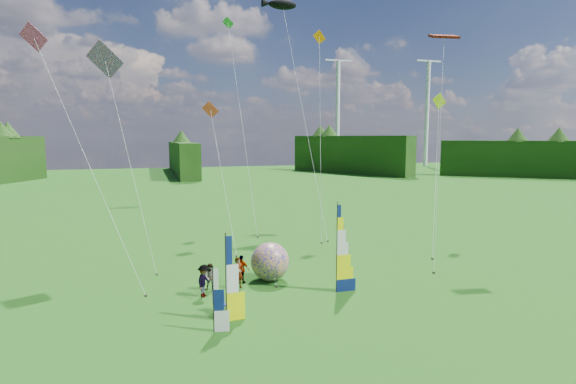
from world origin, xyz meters
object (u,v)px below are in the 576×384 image
object	(u,v)px
side_banner_left	(226,280)
side_banner_far	(213,301)
spectator_d	(242,269)
camp_chair	(219,303)
feather_banner_main	(337,249)
spectator_b	(211,277)
bol_inflatable	(270,262)
kite_whale	(303,101)
spectator_c	(204,281)
spectator_a	(238,273)

from	to	relation	value
side_banner_left	side_banner_far	xyz separation A→B (m)	(-0.71, -0.93, -0.57)
spectator_d	camp_chair	xyz separation A→B (m)	(-1.93, -4.09, -0.29)
side_banner_far	feather_banner_main	bearing A→B (deg)	32.93
spectator_b	camp_chair	size ratio (longest dim) A/B	1.40
bol_inflatable	kite_whale	size ratio (longest dim) A/B	0.10
spectator_b	spectator_c	bearing A→B (deg)	-101.91
side_banner_far	spectator_c	xyz separation A→B (m)	(0.14, 4.55, -0.56)
spectator_c	camp_chair	xyz separation A→B (m)	(0.41, -2.56, -0.32)
spectator_c	kite_whale	world-z (taller)	kite_whale
feather_banner_main	camp_chair	world-z (taller)	feather_banner_main
camp_chair	bol_inflatable	bearing A→B (deg)	47.34
spectator_d	side_banner_left	bearing A→B (deg)	108.16
spectator_a	spectator_b	xyz separation A→B (m)	(-1.51, 0.12, -0.13)
side_banner_far	camp_chair	size ratio (longest dim) A/B	2.65
side_banner_far	side_banner_left	bearing A→B (deg)	62.15
bol_inflatable	spectator_b	distance (m)	3.64
camp_chair	spectator_c	bearing A→B (deg)	97.71
spectator_c	side_banner_far	bearing A→B (deg)	-151.47
side_banner_left	spectator_c	size ratio (longest dim) A/B	2.32
side_banner_far	spectator_a	size ratio (longest dim) A/B	1.62
bol_inflatable	kite_whale	distance (m)	19.09
side_banner_far	spectator_b	distance (m)	5.48
feather_banner_main	spectator_c	world-z (taller)	feather_banner_main
feather_banner_main	kite_whale	size ratio (longest dim) A/B	0.21
feather_banner_main	kite_whale	xyz separation A→B (m)	(4.14, 17.39, 9.25)
spectator_c	bol_inflatable	bearing A→B (deg)	-38.45
feather_banner_main	camp_chair	bearing A→B (deg)	-170.79
kite_whale	bol_inflatable	bearing A→B (deg)	-118.85
feather_banner_main	side_banner_left	distance (m)	6.68
spectator_a	spectator_c	bearing A→B (deg)	175.53
side_banner_far	kite_whale	bearing A→B (deg)	70.94
side_banner_far	spectator_c	size ratio (longest dim) A/B	1.66
spectator_b	spectator_c	xyz separation A→B (m)	(-0.48, -0.85, 0.11)
side_banner_left	kite_whale	bearing A→B (deg)	56.85
spectator_b	spectator_d	distance (m)	1.98
feather_banner_main	bol_inflatable	size ratio (longest dim) A/B	2.13
side_banner_left	side_banner_far	bearing A→B (deg)	-132.39
spectator_b	spectator_c	distance (m)	0.98
spectator_b	spectator_d	xyz separation A→B (m)	(1.85, 0.69, 0.07)
bol_inflatable	kite_whale	bearing A→B (deg)	63.87
spectator_c	spectator_b	bearing A→B (deg)	0.96
spectator_b	spectator_d	world-z (taller)	spectator_d
spectator_c	kite_whale	distance (m)	22.14
spectator_a	spectator_c	xyz separation A→B (m)	(-1.99, -0.73, -0.02)
feather_banner_main	bol_inflatable	xyz separation A→B (m)	(-2.87, 3.08, -1.27)
bol_inflatable	spectator_d	world-z (taller)	bol_inflatable
spectator_a	bol_inflatable	bearing A→B (deg)	-2.62
spectator_a	spectator_c	distance (m)	2.12
spectator_b	spectator_c	size ratio (longest dim) A/B	0.87
side_banner_left	spectator_d	distance (m)	5.58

